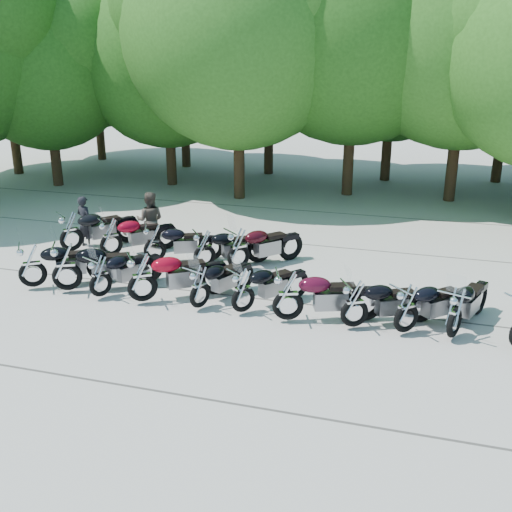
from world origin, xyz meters
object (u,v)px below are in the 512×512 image
(motorcycle_2, at_px, (100,275))
(motorcycle_13, at_px, (155,242))
(motorcycle_6, at_px, (288,294))
(motorcycle_11, at_px, (71,230))
(motorcycle_12, at_px, (111,236))
(motorcycle_4, at_px, (199,286))
(motorcycle_9, at_px, (455,312))
(motorcycle_5, at_px, (243,289))
(rider_1, at_px, (150,220))
(motorcycle_7, at_px, (355,303))
(motorcycle_0, at_px, (32,264))
(rider_0, at_px, (85,221))
(motorcycle_3, at_px, (142,276))
(motorcycle_14, at_px, (204,248))
(motorcycle_8, at_px, (407,307))
(motorcycle_1, at_px, (66,266))
(motorcycle_15, at_px, (238,247))

(motorcycle_2, height_order, motorcycle_13, motorcycle_13)
(motorcycle_6, xyz_separation_m, motorcycle_13, (-4.54, 2.77, -0.06))
(motorcycle_11, bearing_deg, motorcycle_12, -144.09)
(motorcycle_4, relative_size, motorcycle_9, 0.94)
(motorcycle_5, xyz_separation_m, rider_1, (-4.15, 3.81, 0.26))
(motorcycle_7, distance_m, motorcycle_9, 2.06)
(motorcycle_0, bearing_deg, motorcycle_6, -126.42)
(motorcycle_6, bearing_deg, motorcycle_9, -107.28)
(rider_0, bearing_deg, rider_1, -152.37)
(motorcycle_3, relative_size, motorcycle_12, 1.07)
(motorcycle_3, xyz_separation_m, motorcycle_7, (5.00, 0.05, -0.08))
(rider_1, bearing_deg, motorcycle_12, 45.00)
(motorcycle_14, relative_size, rider_1, 1.27)
(motorcycle_0, distance_m, rider_1, 4.12)
(motorcycle_3, height_order, motorcycle_7, motorcycle_3)
(motorcycle_6, height_order, motorcycle_9, motorcycle_6)
(rider_0, bearing_deg, motorcycle_9, 177.95)
(motorcycle_3, distance_m, motorcycle_8, 6.09)
(motorcycle_1, height_order, motorcycle_9, motorcycle_1)
(motorcycle_3, distance_m, rider_1, 4.28)
(motorcycle_9, bearing_deg, motorcycle_7, 23.37)
(motorcycle_7, bearing_deg, motorcycle_12, 40.19)
(motorcycle_7, distance_m, motorcycle_8, 1.09)
(motorcycle_15, bearing_deg, motorcycle_12, 41.89)
(rider_0, bearing_deg, motorcycle_6, 169.22)
(motorcycle_8, height_order, motorcycle_15, motorcycle_15)
(motorcycle_11, bearing_deg, motorcycle_3, -178.94)
(motorcycle_1, bearing_deg, motorcycle_2, -122.72)
(motorcycle_7, bearing_deg, motorcycle_6, 63.57)
(motorcycle_9, bearing_deg, motorcycle_0, 21.15)
(motorcycle_2, xyz_separation_m, motorcycle_12, (-1.25, 2.76, 0.05))
(motorcycle_12, distance_m, motorcycle_15, 3.88)
(motorcycle_6, bearing_deg, motorcycle_13, 38.39)
(motorcycle_0, distance_m, motorcycle_1, 0.97)
(motorcycle_2, relative_size, motorcycle_4, 1.02)
(motorcycle_6, height_order, motorcycle_15, motorcycle_6)
(rider_0, xyz_separation_m, rider_1, (1.97, 0.43, 0.08))
(motorcycle_15, bearing_deg, motorcycle_6, 168.27)
(motorcycle_0, bearing_deg, motorcycle_9, -125.15)
(rider_0, bearing_deg, motorcycle_7, 173.60)
(motorcycle_9, relative_size, motorcycle_15, 0.95)
(motorcycle_3, height_order, motorcycle_11, motorcycle_3)
(motorcycle_2, height_order, motorcycle_8, motorcycle_8)
(motorcycle_9, height_order, motorcycle_15, motorcycle_15)
(motorcycle_7, xyz_separation_m, motorcycle_8, (1.09, 0.05, 0.01))
(motorcycle_12, relative_size, motorcycle_15, 0.97)
(motorcycle_12, bearing_deg, motorcycle_7, -155.34)
(motorcycle_8, relative_size, motorcycle_12, 0.96)
(motorcycle_11, height_order, motorcycle_14, motorcycle_11)
(motorcycle_13, height_order, motorcycle_15, motorcycle_15)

